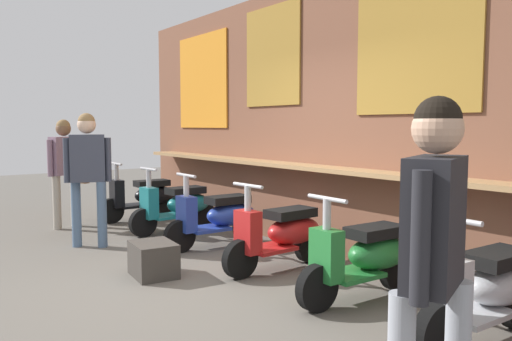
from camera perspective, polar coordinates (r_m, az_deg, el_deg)
ground_plane at (r=5.14m, az=-6.97°, el=-12.64°), size 26.28×26.28×0.00m
market_stall_facade at (r=6.13m, az=9.66°, el=6.00°), size 9.39×0.61×3.32m
scooter_black at (r=8.66m, az=-12.25°, el=-2.83°), size 0.46×1.40×0.97m
scooter_teal at (r=7.60m, az=-8.61°, el=-3.87°), size 0.48×1.40×0.97m
scooter_blue at (r=6.62m, az=-4.04°, el=-5.15°), size 0.46×1.40×0.97m
scooter_red at (r=5.60m, az=2.99°, el=-7.03°), size 0.48×1.40×0.97m
scooter_green at (r=4.75m, az=12.22°, el=-9.33°), size 0.46×1.40×0.97m
scooter_silver at (r=4.11m, az=24.48°, el=-11.96°), size 0.46×1.40×0.97m
shopper_with_handbag at (r=8.26m, az=-20.52°, el=0.86°), size 0.43×0.65×1.65m
shopper_browsing at (r=2.44m, az=19.25°, el=-7.42°), size 0.34×0.54×1.69m
shopper_passing at (r=6.82m, az=-18.28°, el=0.64°), size 0.33×0.55×1.72m
merchandise_crate at (r=5.47m, az=-11.39°, el=-9.70°), size 0.55×0.46×0.35m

